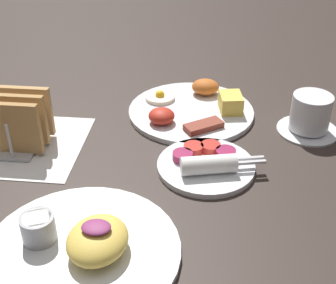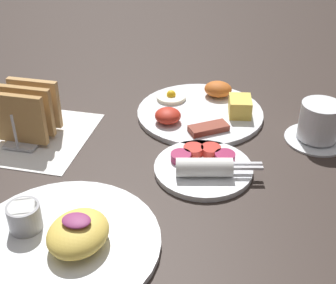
# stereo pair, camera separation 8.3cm
# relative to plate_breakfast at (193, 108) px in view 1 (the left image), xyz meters

# --- Properties ---
(ground_plane) EXTENTS (3.00, 3.00, 0.00)m
(ground_plane) POSITION_rel_plate_breakfast_xyz_m (-0.10, -0.22, -0.01)
(ground_plane) COLOR #332823
(napkin_flat) EXTENTS (0.22, 0.22, 0.00)m
(napkin_flat) POSITION_rel_plate_breakfast_xyz_m (-0.31, -0.16, -0.01)
(napkin_flat) COLOR white
(napkin_flat) RESTS_ON ground_plane
(plate_breakfast) EXTENTS (0.26, 0.26, 0.05)m
(plate_breakfast) POSITION_rel_plate_breakfast_xyz_m (0.00, 0.00, 0.00)
(plate_breakfast) COLOR white
(plate_breakfast) RESTS_ON ground_plane
(plate_condiments) EXTENTS (0.19, 0.17, 0.04)m
(plate_condiments) POSITION_rel_plate_breakfast_xyz_m (0.04, -0.20, 0.00)
(plate_condiments) COLOR white
(plate_condiments) RESTS_ON ground_plane
(plate_foreground) EXTENTS (0.28, 0.28, 0.06)m
(plate_foreground) POSITION_rel_plate_breakfast_xyz_m (-0.13, -0.42, 0.00)
(plate_foreground) COLOR white
(plate_foreground) RESTS_ON ground_plane
(toast_rack) EXTENTS (0.10, 0.12, 0.10)m
(toast_rack) POSITION_rel_plate_breakfast_xyz_m (-0.31, -0.16, 0.04)
(toast_rack) COLOR #B7B7BC
(toast_rack) RESTS_ON ground_plane
(coffee_cup) EXTENTS (0.12, 0.12, 0.08)m
(coffee_cup) POSITION_rel_plate_breakfast_xyz_m (0.23, -0.05, 0.02)
(coffee_cup) COLOR white
(coffee_cup) RESTS_ON ground_plane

